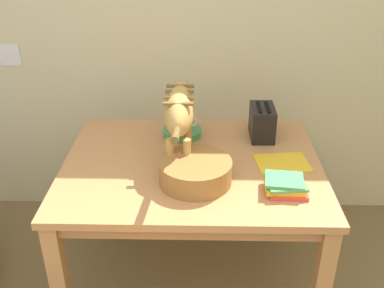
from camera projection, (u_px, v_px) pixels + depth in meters
wall_rear at (196, 22)px, 2.60m from camera, size 4.35×0.11×2.50m
dining_table at (192, 178)px, 2.18m from camera, size 1.23×0.96×0.76m
cat at (180, 110)px, 2.09m from camera, size 0.14×0.69×0.35m
saucer_bowl at (182, 132)px, 2.39m from camera, size 0.21×0.21×0.04m
coffee_mug at (183, 122)px, 2.36m from camera, size 0.12×0.08×0.08m
magazine at (282, 163)px, 2.13m from camera, size 0.27×0.21×0.01m
book_stack at (285, 186)px, 1.90m from camera, size 0.19×0.16×0.06m
wicker_basket at (195, 171)px, 1.97m from camera, size 0.32×0.32×0.11m
toaster at (262, 122)px, 2.34m from camera, size 0.12×0.20×0.18m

